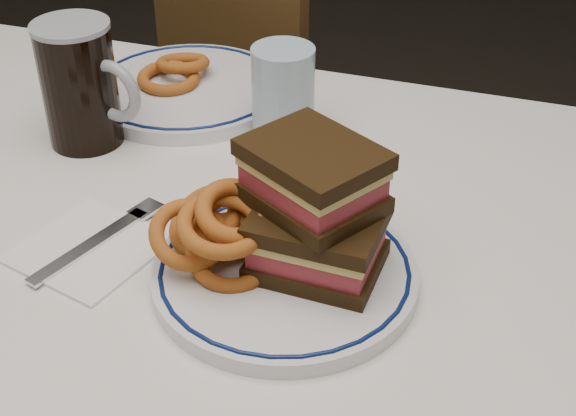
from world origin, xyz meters
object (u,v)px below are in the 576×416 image
(chair_far, at_px, (265,124))
(reuben_sandwich, at_px, (315,209))
(main_plate, at_px, (285,274))
(beer_mug, at_px, (81,84))
(far_plate, at_px, (187,89))

(chair_far, height_order, reuben_sandwich, reuben_sandwich)
(main_plate, height_order, beer_mug, beer_mug)
(beer_mug, bearing_deg, reuben_sandwich, -25.31)
(far_plate, bearing_deg, reuben_sandwich, -48.34)
(chair_far, distance_m, main_plate, 0.95)
(beer_mug, bearing_deg, chair_far, 88.57)
(reuben_sandwich, xyz_separation_m, beer_mug, (-0.37, 0.18, -0.00))
(chair_far, xyz_separation_m, far_plate, (0.05, -0.47, 0.32))
(reuben_sandwich, bearing_deg, chair_far, 113.67)
(main_plate, relative_size, beer_mug, 1.67)
(beer_mug, bearing_deg, main_plate, -29.50)
(main_plate, bearing_deg, reuben_sandwich, 38.10)
(reuben_sandwich, relative_size, beer_mug, 0.99)
(beer_mug, distance_m, far_plate, 0.19)
(chair_far, relative_size, beer_mug, 4.92)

